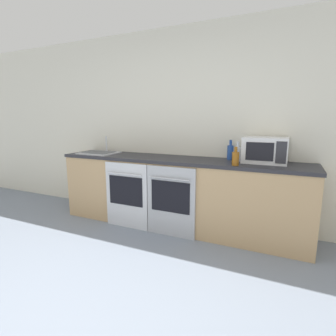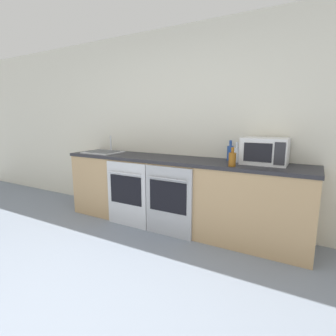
# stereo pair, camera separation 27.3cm
# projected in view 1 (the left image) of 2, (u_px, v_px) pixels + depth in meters

# --- Properties ---
(wall_back) EXTENTS (10.00, 0.06, 2.60)m
(wall_back) POSITION_uv_depth(u_px,v_px,m) (187.00, 127.00, 3.57)
(wall_back) COLOR silver
(wall_back) RESTS_ON ground_plane
(counter_back) EXTENTS (3.24, 0.63, 0.91)m
(counter_back) POSITION_uv_depth(u_px,v_px,m) (177.00, 193.00, 3.43)
(counter_back) COLOR tan
(counter_back) RESTS_ON ground_plane
(oven_left) EXTENTS (0.62, 0.06, 0.86)m
(oven_left) POSITION_uv_depth(u_px,v_px,m) (126.00, 195.00, 3.39)
(oven_left) COLOR silver
(oven_left) RESTS_ON ground_plane
(oven_right) EXTENTS (0.62, 0.06, 0.86)m
(oven_right) POSITION_uv_depth(u_px,v_px,m) (171.00, 201.00, 3.13)
(oven_right) COLOR #A8AAAF
(oven_right) RESTS_ON ground_plane
(microwave) EXTENTS (0.48, 0.36, 0.29)m
(microwave) POSITION_uv_depth(u_px,v_px,m) (265.00, 150.00, 2.98)
(microwave) COLOR silver
(microwave) RESTS_ON counter_back
(bottle_blue) EXTENTS (0.08, 0.08, 0.24)m
(bottle_blue) POSITION_uv_depth(u_px,v_px,m) (230.00, 152.00, 3.23)
(bottle_blue) COLOR #234793
(bottle_blue) RESTS_ON counter_back
(bottle_clear) EXTENTS (0.07, 0.07, 0.23)m
(bottle_clear) POSITION_uv_depth(u_px,v_px,m) (237.00, 154.00, 3.09)
(bottle_clear) COLOR silver
(bottle_clear) RESTS_ON counter_back
(bottle_amber) EXTENTS (0.08, 0.08, 0.20)m
(bottle_amber) POSITION_uv_depth(u_px,v_px,m) (236.00, 158.00, 2.82)
(bottle_amber) COLOR #8C5114
(bottle_amber) RESTS_ON counter_back
(sink) EXTENTS (0.50, 0.44, 0.24)m
(sink) POSITION_uv_depth(u_px,v_px,m) (99.00, 153.00, 3.82)
(sink) COLOR silver
(sink) RESTS_ON counter_back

